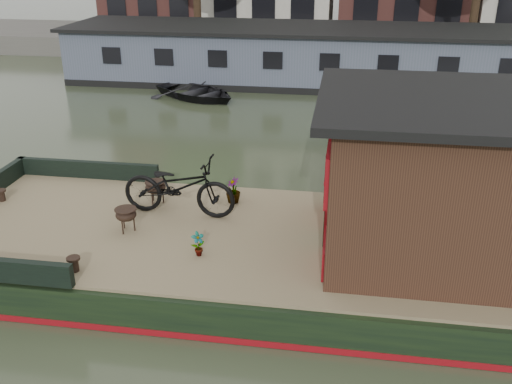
# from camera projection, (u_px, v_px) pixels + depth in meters

# --- Properties ---
(ground) EXTENTS (120.00, 120.00, 0.00)m
(ground) POSITION_uv_depth(u_px,v_px,m) (298.00, 272.00, 9.54)
(ground) COLOR #2A3220
(ground) RESTS_ON ground
(houseboat_hull) EXTENTS (14.01, 4.02, 0.60)m
(houseboat_hull) POSITION_uv_depth(u_px,v_px,m) (220.00, 252.00, 9.61)
(houseboat_hull) COLOR black
(houseboat_hull) RESTS_ON ground
(houseboat_deck) EXTENTS (11.80, 3.80, 0.05)m
(houseboat_deck) POSITION_uv_depth(u_px,v_px,m) (300.00, 239.00, 9.28)
(houseboat_deck) COLOR #7A694B
(houseboat_deck) RESTS_ON houseboat_hull
(bow_bulwark) EXTENTS (3.00, 4.00, 0.35)m
(bow_bulwark) POSITION_uv_depth(u_px,v_px,m) (10.00, 208.00, 9.92)
(bow_bulwark) COLOR black
(bow_bulwark) RESTS_ON houseboat_deck
(cabin) EXTENTS (4.00, 3.50, 2.42)m
(cabin) POSITION_uv_depth(u_px,v_px,m) (449.00, 176.00, 8.47)
(cabin) COLOR black
(cabin) RESTS_ON houseboat_deck
(bicycle) EXTENTS (2.05, 0.81, 1.06)m
(bicycle) POSITION_uv_depth(u_px,v_px,m) (179.00, 186.00, 9.89)
(bicycle) COLOR black
(bicycle) RESTS_ON houseboat_deck
(potted_plant_a) EXTENTS (0.25, 0.24, 0.40)m
(potted_plant_a) POSITION_uv_depth(u_px,v_px,m) (198.00, 244.00, 8.68)
(potted_plant_a) COLOR maroon
(potted_plant_a) RESTS_ON houseboat_deck
(potted_plant_d) EXTENTS (0.37, 0.37, 0.48)m
(potted_plant_d) POSITION_uv_depth(u_px,v_px,m) (233.00, 190.00, 10.45)
(potted_plant_d) COLOR #993629
(potted_plant_d) RESTS_ON houseboat_deck
(brazier_front) EXTENTS (0.44, 0.44, 0.41)m
(brazier_front) POSITION_uv_depth(u_px,v_px,m) (126.00, 220.00, 9.42)
(brazier_front) COLOR black
(brazier_front) RESTS_ON houseboat_deck
(brazier_rear) EXTENTS (0.45, 0.45, 0.43)m
(brazier_rear) POSITION_uv_depth(u_px,v_px,m) (156.00, 192.00, 10.43)
(brazier_rear) COLOR black
(brazier_rear) RESTS_ON houseboat_deck
(bollard_port) EXTENTS (0.19, 0.19, 0.22)m
(bollard_port) POSITION_uv_depth(u_px,v_px,m) (1.00, 195.00, 10.56)
(bollard_port) COLOR black
(bollard_port) RESTS_ON houseboat_deck
(bollard_stbd) EXTENTS (0.20, 0.20, 0.23)m
(bollard_stbd) POSITION_uv_depth(u_px,v_px,m) (74.00, 264.00, 8.30)
(bollard_stbd) COLOR black
(bollard_stbd) RESTS_ON houseboat_deck
(dinghy) EXTENTS (4.08, 3.78, 0.69)m
(dinghy) POSITION_uv_depth(u_px,v_px,m) (196.00, 88.00, 19.95)
(dinghy) COLOR black
(dinghy) RESTS_ON ground
(far_houseboat) EXTENTS (20.40, 4.40, 2.11)m
(far_houseboat) POSITION_uv_depth(u_px,v_px,m) (331.00, 58.00, 21.79)
(far_houseboat) COLOR #484E61
(far_houseboat) RESTS_ON ground
(quay) EXTENTS (60.00, 6.00, 0.90)m
(quay) POSITION_uv_depth(u_px,v_px,m) (335.00, 44.00, 27.87)
(quay) COLOR #47443F
(quay) RESTS_ON ground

